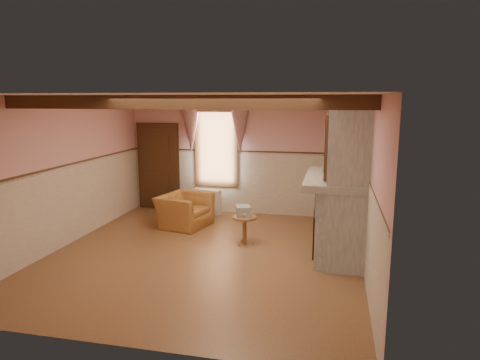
% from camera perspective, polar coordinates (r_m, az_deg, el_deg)
% --- Properties ---
extents(floor, '(5.50, 6.00, 0.01)m').
position_cam_1_polar(floor, '(7.82, -4.70, -9.85)').
color(floor, brown).
rests_on(floor, ground).
extents(ceiling, '(5.50, 6.00, 0.01)m').
position_cam_1_polar(ceiling, '(7.33, -5.04, 11.14)').
color(ceiling, silver).
rests_on(ceiling, wall_back).
extents(wall_back, '(5.50, 0.02, 2.80)m').
position_cam_1_polar(wall_back, '(10.31, 0.09, 3.22)').
color(wall_back, '#CA8C8C').
rests_on(wall_back, floor).
extents(wall_front, '(5.50, 0.02, 2.80)m').
position_cam_1_polar(wall_front, '(4.74, -15.74, -6.07)').
color(wall_front, '#CA8C8C').
rests_on(wall_front, floor).
extents(wall_left, '(0.02, 6.00, 2.80)m').
position_cam_1_polar(wall_left, '(8.66, -22.51, 0.98)').
color(wall_left, '#CA8C8C').
rests_on(wall_left, floor).
extents(wall_right, '(0.02, 6.00, 2.80)m').
position_cam_1_polar(wall_right, '(7.14, 16.72, -0.57)').
color(wall_right, '#CA8C8C').
rests_on(wall_right, floor).
extents(wainscot, '(5.50, 6.00, 1.50)m').
position_cam_1_polar(wainscot, '(7.59, -4.79, -4.54)').
color(wainscot, beige).
rests_on(wainscot, floor).
extents(chair_rail, '(5.50, 6.00, 0.08)m').
position_cam_1_polar(chair_rail, '(7.43, -4.88, 1.06)').
color(chair_rail, black).
rests_on(chair_rail, wainscot).
extents(firebox, '(0.20, 0.95, 0.90)m').
position_cam_1_polar(firebox, '(7.93, 10.61, -6.28)').
color(firebox, black).
rests_on(firebox, floor).
extents(armchair, '(1.16, 1.26, 0.70)m').
position_cam_1_polar(armchair, '(9.45, -7.41, -4.05)').
color(armchair, '#9E662D').
rests_on(armchair, floor).
extents(side_table, '(0.56, 0.56, 0.55)m').
position_cam_1_polar(side_table, '(8.23, 0.61, -6.72)').
color(side_table, brown).
rests_on(side_table, floor).
extents(book_stack, '(0.34, 0.38, 0.20)m').
position_cam_1_polar(book_stack, '(8.15, 0.41, -4.16)').
color(book_stack, '#B7AD8C').
rests_on(book_stack, side_table).
extents(radiator, '(0.72, 0.34, 0.60)m').
position_cam_1_polar(radiator, '(10.42, -4.42, -2.89)').
color(radiator, silver).
rests_on(radiator, floor).
extents(bowl, '(0.34, 0.34, 0.08)m').
position_cam_1_polar(bowl, '(7.90, 12.69, 1.14)').
color(bowl, brown).
rests_on(bowl, mantel).
extents(mantel_clock, '(0.14, 0.24, 0.20)m').
position_cam_1_polar(mantel_clock, '(8.48, 12.70, 2.16)').
color(mantel_clock, '#31210D').
rests_on(mantel_clock, mantel).
extents(oil_lamp, '(0.11, 0.11, 0.28)m').
position_cam_1_polar(oil_lamp, '(8.19, 12.72, 2.15)').
color(oil_lamp, gold).
rests_on(oil_lamp, mantel).
extents(candle_red, '(0.06, 0.06, 0.16)m').
position_cam_1_polar(candle_red, '(7.28, 12.70, 0.63)').
color(candle_red, '#A32514').
rests_on(candle_red, mantel).
extents(jar_yellow, '(0.06, 0.06, 0.12)m').
position_cam_1_polar(jar_yellow, '(7.11, 12.69, 0.23)').
color(jar_yellow, gold).
rests_on(jar_yellow, mantel).
extents(fireplace, '(0.85, 2.00, 2.80)m').
position_cam_1_polar(fireplace, '(7.71, 14.01, 0.37)').
color(fireplace, gray).
rests_on(fireplace, floor).
extents(mantel, '(1.05, 2.05, 0.12)m').
position_cam_1_polar(mantel, '(7.71, 12.66, 0.13)').
color(mantel, gray).
rests_on(mantel, fireplace).
extents(overmantel_mirror, '(0.06, 1.44, 1.04)m').
position_cam_1_polar(overmantel_mirror, '(7.63, 11.45, 4.70)').
color(overmantel_mirror, silver).
rests_on(overmantel_mirror, fireplace).
extents(door, '(1.10, 0.10, 2.10)m').
position_cam_1_polar(door, '(10.95, -10.78, 1.61)').
color(door, black).
rests_on(door, floor).
extents(window, '(1.06, 0.08, 2.02)m').
position_cam_1_polar(window, '(10.40, -3.19, 4.65)').
color(window, white).
rests_on(window, wall_back).
extents(window_drapes, '(1.30, 0.14, 1.40)m').
position_cam_1_polar(window_drapes, '(10.27, -3.36, 7.93)').
color(window_drapes, gray).
rests_on(window_drapes, wall_back).
extents(ceiling_beam_front, '(5.50, 0.18, 0.20)m').
position_cam_1_polar(ceiling_beam_front, '(6.19, -8.41, 10.24)').
color(ceiling_beam_front, black).
rests_on(ceiling_beam_front, ceiling).
extents(ceiling_beam_back, '(5.50, 0.18, 0.20)m').
position_cam_1_polar(ceiling_beam_back, '(8.48, -2.56, 10.42)').
color(ceiling_beam_back, black).
rests_on(ceiling_beam_back, ceiling).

